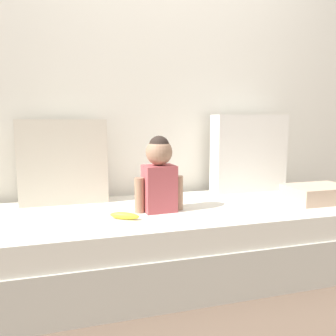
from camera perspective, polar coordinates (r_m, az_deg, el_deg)
The scene contains 8 objects.
ground_plane at distance 2.27m, azimuth 1.65°, elevation -16.82°, with size 12.00×12.00×0.00m, color brown.
back_wall at distance 2.61m, azimuth -2.20°, elevation 11.47°, with size 5.63×0.10×2.23m, color silver.
couch at distance 2.20m, azimuth 1.67°, elevation -11.95°, with size 2.43×0.88×0.42m.
throw_pillow_left at distance 2.31m, azimuth -16.94°, elevation 1.02°, with size 0.55×0.16×0.54m, color beige.
throw_pillow_right at distance 2.66m, azimuth 13.23°, elevation 2.39°, with size 0.56×0.16×0.57m, color silver.
toddler at distance 2.01m, azimuth -1.48°, elevation -1.01°, with size 0.29×0.16×0.45m.
banana at distance 1.90m, azimuth -7.22°, elevation -7.86°, with size 0.17×0.04×0.04m, color yellow.
folded_blanket at distance 2.48m, azimuth 23.61°, elevation -3.92°, with size 0.40×0.28×0.11m, color tan.
Camera 1 is at (-0.64, -1.96, 0.96)m, focal length 36.75 mm.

